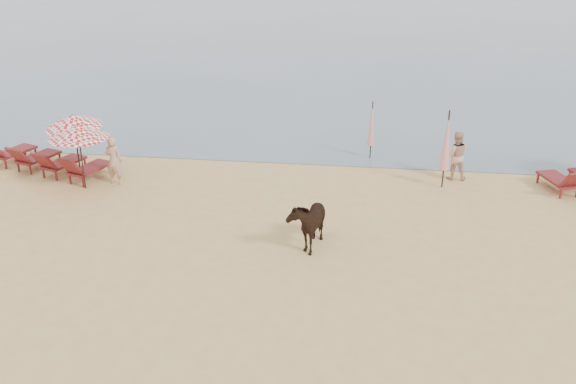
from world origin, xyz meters
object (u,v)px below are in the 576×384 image
(lounger_cluster_left, at_px, (45,159))
(umbrella_closed_left, at_px, (372,124))
(cow, at_px, (308,221))
(umbrella_closed_right, at_px, (447,141))
(beachgoer_left, at_px, (114,161))
(beachgoer_right_a, at_px, (456,155))
(umbrella_open_left_a, at_px, (78,132))
(umbrella_open_left_b, at_px, (73,121))

(lounger_cluster_left, height_order, umbrella_closed_left, umbrella_closed_left)
(cow, bearing_deg, umbrella_closed_right, 57.54)
(cow, xyz_separation_m, beachgoer_left, (-6.66, 3.44, 0.09))
(lounger_cluster_left, distance_m, beachgoer_left, 2.83)
(umbrella_closed_left, bearing_deg, beachgoer_right_a, -30.02)
(lounger_cluster_left, relative_size, beachgoer_right_a, 2.78)
(umbrella_open_left_a, xyz_separation_m, beachgoer_left, (0.83, 0.53, -1.11))
(lounger_cluster_left, distance_m, cow, 10.25)
(cow, distance_m, beachgoer_right_a, 6.85)
(umbrella_open_left_a, height_order, umbrella_open_left_b, umbrella_open_left_b)
(lounger_cluster_left, relative_size, umbrella_closed_left, 2.18)
(umbrella_closed_right, relative_size, beachgoer_left, 1.61)
(lounger_cluster_left, relative_size, umbrella_closed_right, 1.79)
(umbrella_closed_right, relative_size, cow, 1.53)
(umbrella_closed_left, height_order, beachgoer_left, umbrella_closed_left)
(beachgoer_right_a, bearing_deg, umbrella_closed_right, 59.99)
(umbrella_open_left_a, relative_size, umbrella_open_left_b, 0.93)
(umbrella_closed_left, relative_size, beachgoer_right_a, 1.28)
(cow, bearing_deg, lounger_cluster_left, 165.13)
(umbrella_open_left_b, height_order, beachgoer_left, umbrella_open_left_b)
(lounger_cluster_left, distance_m, umbrella_closed_left, 11.35)
(lounger_cluster_left, bearing_deg, beachgoer_left, 6.35)
(umbrella_open_left_b, xyz_separation_m, beachgoer_right_a, (12.37, 1.53, -1.15))
(cow, bearing_deg, beachgoer_left, 161.35)
(umbrella_open_left_b, bearing_deg, umbrella_closed_left, -0.49)
(umbrella_open_left_b, height_order, cow, umbrella_open_left_b)
(umbrella_open_left_b, relative_size, umbrella_closed_left, 1.08)
(lounger_cluster_left, relative_size, cow, 2.74)
(cow, xyz_separation_m, beachgoer_right_a, (4.36, 5.28, 0.12))
(lounger_cluster_left, distance_m, umbrella_open_left_b, 2.08)
(umbrella_closed_right, bearing_deg, lounger_cluster_left, -178.33)
(umbrella_open_left_b, bearing_deg, beachgoer_left, -31.19)
(lounger_cluster_left, height_order, beachgoer_right_a, beachgoer_right_a)
(beachgoer_left, distance_m, beachgoer_right_a, 11.17)
(umbrella_closed_right, height_order, cow, umbrella_closed_right)
(lounger_cluster_left, distance_m, umbrella_closed_right, 13.36)
(umbrella_closed_left, bearing_deg, umbrella_closed_right, -45.73)
(umbrella_closed_left, height_order, cow, umbrella_closed_left)
(lounger_cluster_left, bearing_deg, cow, -3.78)
(beachgoer_left, bearing_deg, umbrella_open_left_a, 40.21)
(umbrella_closed_right, distance_m, beachgoer_left, 10.66)
(umbrella_open_left_a, height_order, umbrella_closed_right, umbrella_closed_right)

